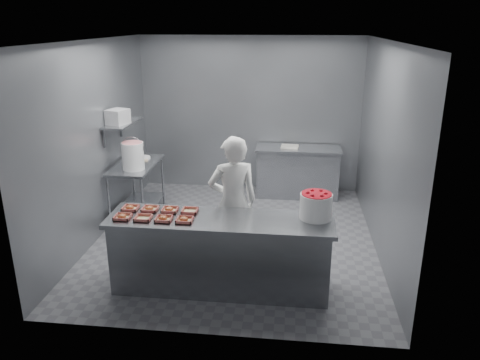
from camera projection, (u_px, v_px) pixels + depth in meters
name	position (u px, v px, depth m)	size (l,w,h in m)	color
floor	(235.00, 238.00, 6.89)	(4.50, 4.50, 0.00)	#4C4C51
ceiling	(234.00, 40.00, 5.99)	(4.50, 4.50, 0.00)	white
wall_back	(250.00, 115.00, 8.56)	(4.00, 0.04, 2.80)	slate
wall_left	(96.00, 142.00, 6.66)	(0.04, 4.50, 2.80)	slate
wall_right	(384.00, 150.00, 6.22)	(0.04, 4.50, 2.80)	slate
service_counter	(221.00, 253.00, 5.48)	(2.60, 0.70, 0.90)	slate
prep_table	(137.00, 183.00, 7.44)	(0.60, 1.20, 0.90)	slate
back_counter	(298.00, 172.00, 8.44)	(1.50, 0.60, 0.90)	slate
wall_shelf	(122.00, 123.00, 7.15)	(0.35, 0.90, 0.03)	slate
tray_0	(122.00, 217.00, 5.32)	(0.19, 0.18, 0.06)	#CCB77C
tray_1	(143.00, 218.00, 5.30)	(0.19, 0.18, 0.04)	#CCB77C
tray_2	(164.00, 219.00, 5.27)	(0.19, 0.18, 0.06)	#CCB77C
tray_3	(184.00, 220.00, 5.24)	(0.19, 0.18, 0.06)	#CCB77C
tray_4	(130.00, 208.00, 5.57)	(0.19, 0.18, 0.06)	#CCB77C
tray_5	(150.00, 209.00, 5.55)	(0.19, 0.18, 0.06)	#CCB77C
tray_6	(170.00, 210.00, 5.52)	(0.19, 0.18, 0.06)	#CCB77C
tray_7	(190.00, 211.00, 5.49)	(0.19, 0.18, 0.04)	#CCB77C
worker	(233.00, 202.00, 5.90)	(0.63, 0.41, 1.72)	white
strawberry_tub	(316.00, 205.00, 5.29)	(0.36, 0.36, 0.30)	white
glaze_bucket	(133.00, 155.00, 7.03)	(0.35, 0.33, 0.50)	white
bucket_lid	(142.00, 158.00, 7.65)	(0.28, 0.28, 0.02)	white
rag	(144.00, 160.00, 7.53)	(0.13, 0.11, 0.02)	#CCB28C
appliance	(118.00, 117.00, 6.98)	(0.26, 0.30, 0.22)	gray
paper_stack	(290.00, 146.00, 8.30)	(0.30, 0.22, 0.04)	silver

